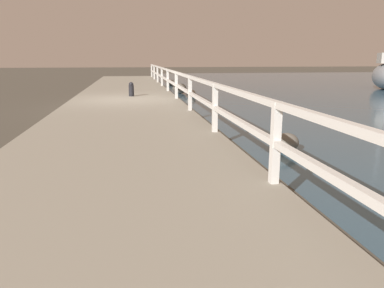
{
  "coord_description": "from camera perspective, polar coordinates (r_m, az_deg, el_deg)",
  "views": [
    {
      "loc": [
        0.21,
        -13.79,
        1.76
      ],
      "look_at": [
        1.84,
        -3.79,
        -0.57
      ],
      "focal_mm": 35.0,
      "sensor_mm": 36.0,
      "label": 1
    }
  ],
  "objects": [
    {
      "name": "ground_plane",
      "position": [
        13.91,
        -10.07,
        5.51
      ],
      "size": [
        120.0,
        120.0,
        0.0
      ],
      "primitive_type": "plane",
      "color": "#4C473D"
    },
    {
      "name": "dock_walkway",
      "position": [
        13.89,
        -10.1,
        6.11
      ],
      "size": [
        3.93,
        36.0,
        0.29
      ],
      "color": "gray",
      "rests_on": "ground"
    },
    {
      "name": "railing",
      "position": [
        13.91,
        -2.41,
        9.71
      ],
      "size": [
        0.1,
        32.5,
        0.98
      ],
      "color": "white",
      "rests_on": "dock_walkway"
    },
    {
      "name": "boulder_mid_strip",
      "position": [
        7.41,
        14.17,
        0.26
      ],
      "size": [
        0.48,
        0.43,
        0.36
      ],
      "color": "#666056",
      "rests_on": "ground"
    },
    {
      "name": "boulder_near_dock",
      "position": [
        17.48,
        -0.19,
        7.76
      ],
      "size": [
        0.45,
        0.4,
        0.34
      ],
      "color": "slate",
      "rests_on": "ground"
    },
    {
      "name": "boulder_downstream",
      "position": [
        19.02,
        -1.91,
        8.45
      ],
      "size": [
        0.69,
        0.62,
        0.52
      ],
      "color": "#666056",
      "rests_on": "ground"
    },
    {
      "name": "boulder_water_edge",
      "position": [
        24.92,
        -3.24,
        9.34
      ],
      "size": [
        0.49,
        0.44,
        0.37
      ],
      "color": "slate",
      "rests_on": "ground"
    },
    {
      "name": "mooring_bollard",
      "position": [
        14.95,
        -9.23,
        8.25
      ],
      "size": [
        0.2,
        0.2,
        0.55
      ],
      "color": "black",
      "rests_on": "dock_walkway"
    }
  ]
}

